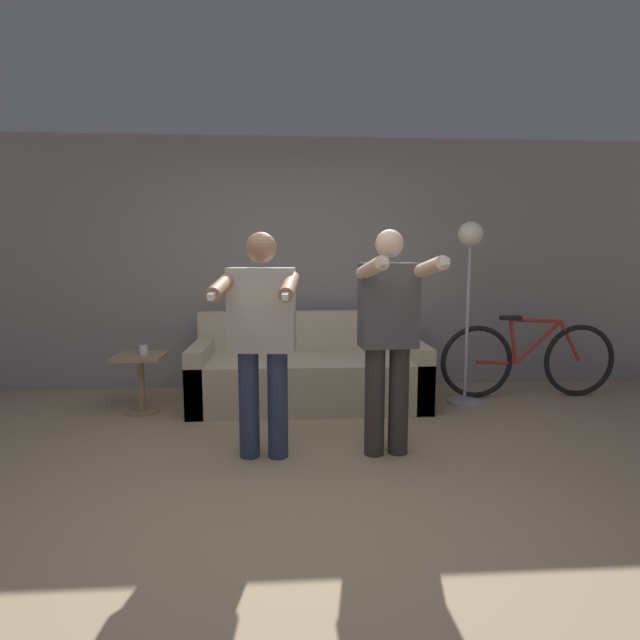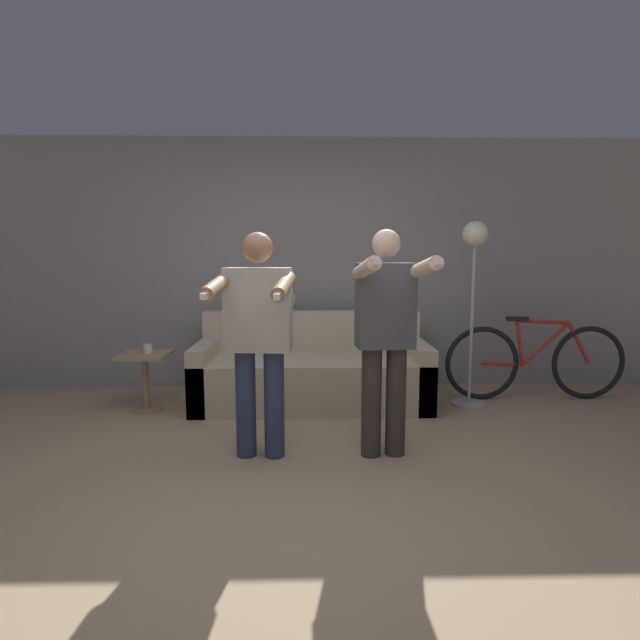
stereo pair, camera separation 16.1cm
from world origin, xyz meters
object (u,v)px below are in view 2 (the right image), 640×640
(cat, at_px, (279,304))
(cup, at_px, (148,349))
(person_left, at_px, (258,331))
(side_table, at_px, (145,370))
(person_right, at_px, (386,329))
(bicycle, at_px, (535,361))
(floor_lamp, at_px, (474,265))
(couch, at_px, (312,374))

(cat, xyz_separation_m, cup, (-1.16, -0.49, -0.36))
(person_left, bearing_deg, side_table, 141.32)
(person_right, relative_size, cat, 3.34)
(bicycle, bearing_deg, cup, -176.19)
(person_right, distance_m, cup, 2.29)
(floor_lamp, distance_m, side_table, 3.14)
(cat, bearing_deg, bicycle, -5.61)
(couch, height_order, floor_lamp, floor_lamp)
(cat, xyz_separation_m, side_table, (-1.19, -0.50, -0.55))
(person_left, distance_m, bicycle, 2.93)
(person_right, bearing_deg, person_left, 175.37)
(person_right, relative_size, side_table, 3.00)
(cup, xyz_separation_m, bicycle, (3.65, 0.24, -0.19))
(person_right, height_order, cup, person_right)
(floor_lamp, relative_size, bicycle, 0.97)
(person_right, relative_size, floor_lamp, 0.92)
(side_table, bearing_deg, person_left, -44.01)
(couch, xyz_separation_m, person_left, (-0.37, -1.27, 0.61))
(couch, bearing_deg, side_table, -173.67)
(cat, distance_m, bicycle, 2.57)
(person_left, height_order, cup, person_left)
(side_table, distance_m, bicycle, 3.69)
(person_left, distance_m, floor_lamp, 2.24)
(couch, bearing_deg, bicycle, 2.25)
(couch, distance_m, bicycle, 2.18)
(couch, relative_size, cat, 4.58)
(side_table, xyz_separation_m, bicycle, (3.68, 0.25, 0.00))
(cat, xyz_separation_m, bicycle, (2.50, -0.25, -0.54))
(side_table, bearing_deg, person_right, -28.82)
(couch, xyz_separation_m, bicycle, (2.17, 0.09, 0.10))
(floor_lamp, height_order, bicycle, floor_lamp)
(floor_lamp, bearing_deg, bicycle, 13.10)
(person_right, distance_m, cat, 1.80)
(person_right, distance_m, side_table, 2.35)
(person_right, bearing_deg, couch, 106.74)
(cat, relative_size, bicycle, 0.27)
(floor_lamp, height_order, cup, floor_lamp)
(cup, bearing_deg, bicycle, 3.81)
(couch, relative_size, person_left, 1.39)
(person_left, bearing_deg, bicycle, 33.36)
(couch, height_order, person_left, person_left)
(person_left, height_order, side_table, person_left)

